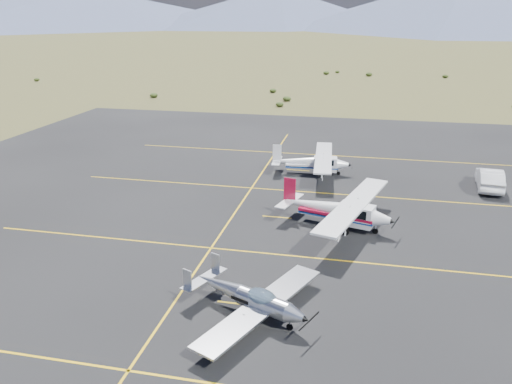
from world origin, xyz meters
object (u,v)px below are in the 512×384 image
at_px(aircraft_cessna, 337,209).
at_px(aircraft_plain, 312,162).
at_px(sedan, 490,179).
at_px(aircraft_low_wing, 251,298).

relative_size(aircraft_cessna, aircraft_plain, 1.11).
xyz_separation_m(aircraft_plain, sedan, (14.12, -0.89, -0.27)).
bearing_deg(sedan, aircraft_low_wing, 61.71).
xyz_separation_m(aircraft_low_wing, sedan, (14.56, 21.05, -0.04)).
height_order(aircraft_cessna, aircraft_plain, aircraft_cessna).
distance_m(aircraft_low_wing, aircraft_plain, 21.95).
bearing_deg(aircraft_cessna, sedan, 57.50).
bearing_deg(aircraft_plain, aircraft_low_wing, -94.92).
bearing_deg(sedan, aircraft_plain, 2.75).
xyz_separation_m(aircraft_cessna, sedan, (11.34, 10.02, -0.40)).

